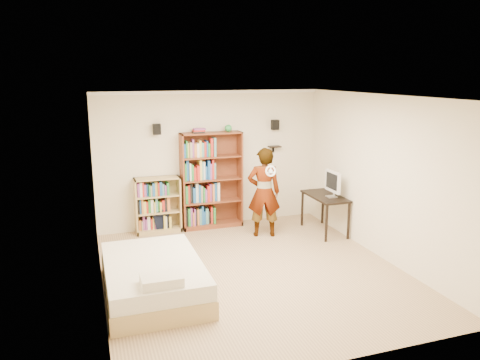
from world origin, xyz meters
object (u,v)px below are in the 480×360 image
object	(u,v)px
tall_bookshelf	(212,180)
computer_desk	(324,214)
low_bookshelf	(158,205)
person	(264,192)
daybed	(153,273)

from	to	relation	value
tall_bookshelf	computer_desk	world-z (taller)	tall_bookshelf
low_bookshelf	person	size ratio (longest dim) A/B	0.64
computer_desk	tall_bookshelf	bearing A→B (deg)	153.00
tall_bookshelf	low_bookshelf	world-z (taller)	tall_bookshelf
low_bookshelf	daybed	bearing A→B (deg)	-100.34
daybed	computer_desk	bearing A→B (deg)	24.00
low_bookshelf	daybed	xyz separation A→B (m)	(-0.47, -2.60, -0.24)
tall_bookshelf	computer_desk	size ratio (longest dim) A/B	1.77
tall_bookshelf	low_bookshelf	xyz separation A→B (m)	(-1.08, 0.01, -0.41)
low_bookshelf	computer_desk	size ratio (longest dim) A/B	1.00
tall_bookshelf	person	world-z (taller)	tall_bookshelf
low_bookshelf	person	world-z (taller)	person
tall_bookshelf	computer_desk	distance (m)	2.30
daybed	person	world-z (taller)	person
person	computer_desk	bearing A→B (deg)	-173.65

